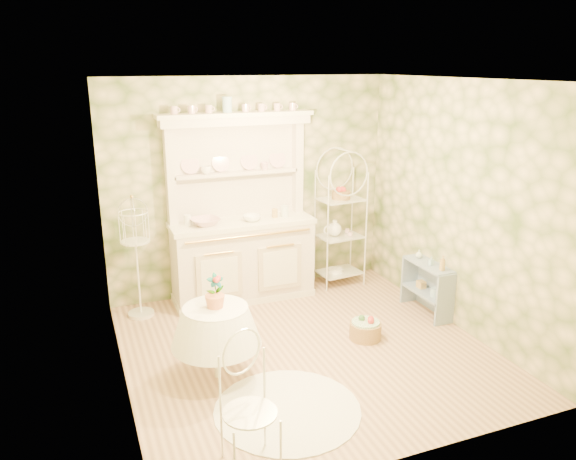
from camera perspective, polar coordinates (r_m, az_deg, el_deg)
name	(u,v)px	position (r m, az deg, el deg)	size (l,w,h in m)	color
floor	(306,349)	(5.94, 1.81, -11.99)	(3.60, 3.60, 0.00)	tan
ceiling	(308,80)	(5.22, 2.09, 15.01)	(3.60, 3.60, 0.00)	white
wall_left	(114,245)	(5.02, -17.28, -1.51)	(3.60, 3.60, 0.00)	beige
wall_right	(460,207)	(6.34, 17.05, 2.24)	(3.60, 3.60, 0.00)	beige
wall_back	(250,187)	(7.06, -3.89, 4.38)	(3.60, 3.60, 0.00)	beige
wall_front	(412,292)	(3.94, 12.48, -6.17)	(3.60, 3.60, 0.00)	beige
kitchen_dresser	(242,210)	(6.79, -4.74, 2.08)	(1.87, 0.61, 2.29)	silver
bakers_rack	(340,216)	(7.34, 5.35, 1.43)	(0.58, 0.41, 1.86)	white
side_shelf	(427,288)	(6.82, 13.95, -5.71)	(0.27, 0.73, 0.62)	#8397B2
round_table	(217,340)	(5.34, -7.27, -11.00)	(0.70, 0.70, 0.77)	white
cafe_chair	(250,415)	(4.23, -3.88, -18.25)	(0.39, 0.39, 0.86)	white
birdcage_stand	(137,261)	(6.64, -15.10, -3.08)	(0.32, 0.32, 1.35)	white
floor_basket	(365,328)	(6.15, 7.87, -9.83)	(0.38, 0.38, 0.24)	#9F7C49
lace_rug	(287,409)	(5.03, -0.06, -17.76)	(1.26, 1.26, 0.01)	white
bowl_floral	(205,224)	(6.68, -8.41, 0.56)	(0.34, 0.34, 0.08)	white
bowl_white	(252,220)	(6.80, -3.68, 1.00)	(0.23, 0.23, 0.07)	white
cup_left	(206,171)	(6.75, -8.32, 5.91)	(0.12, 0.12, 0.09)	white
cup_right	(265,167)	(6.95, -2.38, 6.38)	(0.10, 0.10, 0.09)	white
potted_geranium	(216,291)	(5.18, -7.35, -6.19)	(0.16, 0.11, 0.30)	#3F7238
bottle_amber	(442,265)	(6.50, 15.41, -3.43)	(0.07, 0.07, 0.17)	tan
bottle_blue	(431,262)	(6.66, 14.32, -3.14)	(0.05, 0.05, 0.10)	#9AC2D3
bottle_glass	(419,255)	(6.86, 13.16, -2.52)	(0.08, 0.08, 0.10)	silver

